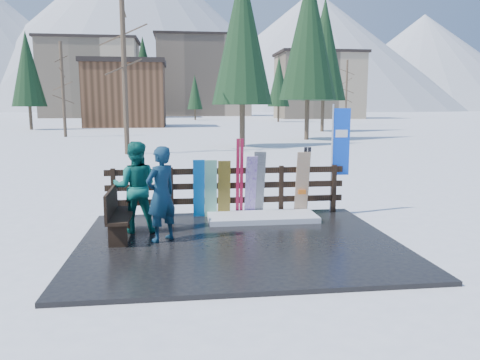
{
  "coord_description": "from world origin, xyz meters",
  "views": [
    {
      "loc": [
        -1.07,
        -8.57,
        2.62
      ],
      "look_at": [
        0.15,
        1.0,
        1.1
      ],
      "focal_mm": 35.0,
      "sensor_mm": 36.0,
      "label": 1
    }
  ],
  "objects": [
    {
      "name": "resort_buildings",
      "position": [
        1.03,
        115.41,
        9.81
      ],
      "size": [
        73.0,
        87.6,
        22.6
      ],
      "color": "tan",
      "rests_on": "ground"
    },
    {
      "name": "snowboard_1",
      "position": [
        -0.4,
        1.98,
        0.75
      ],
      "size": [
        0.28,
        0.22,
        1.35
      ],
      "primitive_type": "cube",
      "rotation": [
        0.14,
        0.0,
        0.0
      ],
      "color": "silver",
      "rests_on": "deck"
    },
    {
      "name": "rental_flag",
      "position": [
        2.71,
        2.25,
        1.69
      ],
      "size": [
        0.45,
        0.04,
        2.6
      ],
      "color": "silver",
      "rests_on": "deck"
    },
    {
      "name": "snowboard_5",
      "position": [
        1.75,
        1.98,
        0.83
      ],
      "size": [
        0.31,
        0.29,
        1.51
      ],
      "primitive_type": "cube",
      "rotation": [
        0.17,
        0.0,
        0.0
      ],
      "color": "silver",
      "rests_on": "deck"
    },
    {
      "name": "person_front",
      "position": [
        -1.45,
        0.2,
        0.99
      ],
      "size": [
        0.78,
        0.76,
        1.81
      ],
      "primitive_type": "imported",
      "rotation": [
        0.0,
        0.0,
        3.86
      ],
      "color": "#113E53",
      "rests_on": "deck"
    },
    {
      "name": "ski_pair_a",
      "position": [
        0.28,
        2.05,
        0.99
      ],
      "size": [
        0.16,
        0.2,
        1.82
      ],
      "color": "#B51637",
      "rests_on": "deck"
    },
    {
      "name": "snowboard_4",
      "position": [
        0.72,
        1.98,
        0.85
      ],
      "size": [
        0.27,
        0.42,
        1.53
      ],
      "primitive_type": "cube",
      "rotation": [
        0.26,
        0.0,
        0.0
      ],
      "color": "black",
      "rests_on": "deck"
    },
    {
      "name": "snowboard_2",
      "position": [
        -0.09,
        1.98,
        0.74
      ],
      "size": [
        0.28,
        0.22,
        1.33
      ],
      "primitive_type": "cube",
      "rotation": [
        0.15,
        0.0,
        0.0
      ],
      "color": "gold",
      "rests_on": "deck"
    },
    {
      "name": "snowboard_0",
      "position": [
        -0.67,
        1.98,
        0.76
      ],
      "size": [
        0.26,
        0.32,
        1.36
      ],
      "primitive_type": "cube",
      "rotation": [
        0.22,
        0.0,
        0.0
      ],
      "color": "#1283E3",
      "rests_on": "deck"
    },
    {
      "name": "mountains",
      "position": [
        -10.5,
        328.41,
        50.2
      ],
      "size": [
        520.0,
        260.0,
        120.0
      ],
      "color": "white",
      "rests_on": "ground"
    },
    {
      "name": "snowboard_3",
      "position": [
        0.53,
        1.98,
        0.8
      ],
      "size": [
        0.26,
        0.41,
        1.43
      ],
      "primitive_type": "cube",
      "rotation": [
        0.27,
        0.0,
        0.0
      ],
      "color": "white",
      "rests_on": "deck"
    },
    {
      "name": "trees",
      "position": [
        4.2,
        45.74,
        5.82
      ],
      "size": [
        42.04,
        68.65,
        13.08
      ],
      "color": "#382B1E",
      "rests_on": "ground"
    },
    {
      "name": "snow_patch",
      "position": [
        0.74,
        1.6,
        0.14
      ],
      "size": [
        2.44,
        1.0,
        0.12
      ],
      "primitive_type": "cube",
      "color": "white",
      "rests_on": "deck"
    },
    {
      "name": "bench",
      "position": [
        -2.31,
        0.5,
        0.6
      ],
      "size": [
        0.41,
        1.5,
        0.97
      ],
      "color": "black",
      "rests_on": "deck"
    },
    {
      "name": "deck",
      "position": [
        0.0,
        0.0,
        0.04
      ],
      "size": [
        6.0,
        5.0,
        0.08
      ],
      "primitive_type": "cube",
      "color": "black",
      "rests_on": "ground"
    },
    {
      "name": "person_back",
      "position": [
        -1.99,
        0.95,
        1.01
      ],
      "size": [
        0.92,
        0.72,
        1.85
      ],
      "primitive_type": "imported",
      "rotation": [
        0.0,
        0.0,
        3.12
      ],
      "color": "#0F5E52",
      "rests_on": "deck"
    },
    {
      "name": "fence",
      "position": [
        0.0,
        2.2,
        0.74
      ],
      "size": [
        5.6,
        0.1,
        1.15
      ],
      "color": "black",
      "rests_on": "deck"
    },
    {
      "name": "ground",
      "position": [
        0.0,
        0.0,
        0.0
      ],
      "size": [
        700.0,
        700.0,
        0.0
      ],
      "primitive_type": "plane",
      "color": "white",
      "rests_on": "ground"
    },
    {
      "name": "ski_pair_b",
      "position": [
        1.85,
        2.05,
        0.89
      ],
      "size": [
        0.17,
        0.26,
        1.61
      ],
      "color": "black",
      "rests_on": "deck"
    }
  ]
}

